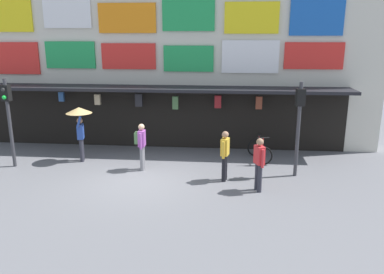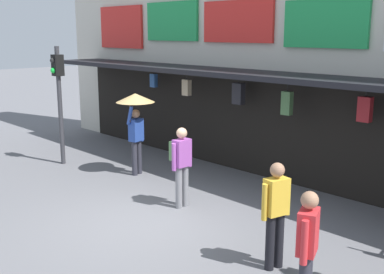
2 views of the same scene
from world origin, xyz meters
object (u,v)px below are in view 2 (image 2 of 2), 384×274
(traffic_light_near, at_px, (59,86))
(pedestrian_in_white, at_px, (307,248))
(pedestrian_with_umbrella, at_px, (136,111))
(pedestrian_in_green, at_px, (181,161))
(pedestrian_in_purple, at_px, (276,210))

(traffic_light_near, xyz_separation_m, pedestrian_in_white, (8.71, -1.45, -1.19))
(traffic_light_near, distance_m, pedestrian_in_white, 8.91)
(pedestrian_with_umbrella, distance_m, pedestrian_in_green, 2.68)
(traffic_light_near, distance_m, pedestrian_with_umbrella, 2.45)
(pedestrian_in_white, relative_size, pedestrian_in_green, 1.00)
(traffic_light_near, relative_size, pedestrian_in_white, 1.90)
(pedestrian_in_white, bearing_deg, pedestrian_in_purple, 143.39)
(traffic_light_near, bearing_deg, pedestrian_in_purple, -5.06)
(traffic_light_near, xyz_separation_m, pedestrian_with_umbrella, (2.24, 0.85, -0.50))
(traffic_light_near, xyz_separation_m, pedestrian_in_purple, (7.67, -0.68, -1.19))
(pedestrian_in_white, height_order, pedestrian_in_green, same)
(traffic_light_near, relative_size, pedestrian_in_purple, 1.90)
(pedestrian_with_umbrella, bearing_deg, pedestrian_in_purple, -15.74)
(traffic_light_near, height_order, pedestrian_in_purple, traffic_light_near)
(pedestrian_in_purple, height_order, pedestrian_in_green, same)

